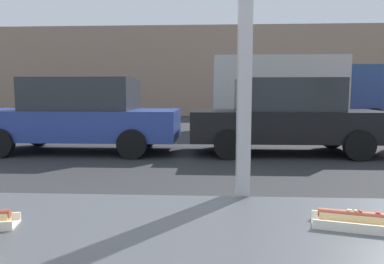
{
  "coord_description": "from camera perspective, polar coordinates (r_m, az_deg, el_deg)",
  "views": [
    {
      "loc": [
        -0.13,
        -1.29,
        1.41
      ],
      "look_at": [
        -0.32,
        2.49,
        0.99
      ],
      "focal_mm": 33.26,
      "sensor_mm": 36.0,
      "label": 1
    }
  ],
  "objects": [
    {
      "name": "building_facade_far",
      "position": [
        22.16,
        3.38,
        9.66
      ],
      "size": [
        28.0,
        1.2,
        5.4
      ],
      "primitive_type": "cube",
      "color": "gray",
      "rests_on": "ground"
    },
    {
      "name": "box_truck",
      "position": [
        13.57,
        16.61,
        6.41
      ],
      "size": [
        6.27,
        2.44,
        2.67
      ],
      "color": "beige",
      "rests_on": "ground"
    },
    {
      "name": "ground_plane",
      "position": [
        9.39,
        3.75,
        -2.32
      ],
      "size": [
        60.0,
        60.0,
        0.0
      ],
      "primitive_type": "plane",
      "color": "#2D2D30"
    },
    {
      "name": "parked_car_black",
      "position": [
        8.5,
        14.79,
        2.48
      ],
      "size": [
        4.35,
        1.9,
        1.73
      ],
      "color": "black",
      "rests_on": "ground"
    },
    {
      "name": "parked_car_blue",
      "position": [
        8.88,
        -17.42,
        2.62
      ],
      "size": [
        4.7,
        1.98,
        1.75
      ],
      "color": "#283D93",
      "rests_on": "ground"
    },
    {
      "name": "sidewalk_strip",
      "position": [
        3.19,
        5.27,
        -18.89
      ],
      "size": [
        16.0,
        2.8,
        0.1
      ],
      "primitive_type": "cube",
      "color": "#9E998E",
      "rests_on": "ground"
    },
    {
      "name": "hotdog_tray_near",
      "position": [
        1.17,
        25.33,
        -12.74
      ],
      "size": [
        0.28,
        0.15,
        0.05
      ],
      "color": "silver",
      "rests_on": "window_counter"
    }
  ]
}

